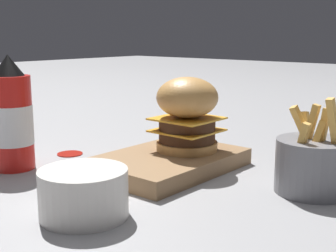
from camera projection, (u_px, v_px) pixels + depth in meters
ground_plane at (177, 163)px, 0.86m from camera, size 6.00×6.00×0.00m
serving_board at (168, 162)px, 0.82m from camera, size 0.26×0.18×0.03m
burger at (188, 113)px, 0.83m from camera, size 0.11×0.11×0.13m
ketchup_bottle at (11, 119)px, 0.81m from camera, size 0.07×0.07×0.20m
fries_basket at (313, 165)px, 0.70m from camera, size 0.11×0.11×0.15m
side_bowl at (84, 192)px, 0.61m from camera, size 0.12×0.12×0.06m
spoon at (326, 156)px, 0.89m from camera, size 0.18×0.06×0.01m
ketchup_puddle at (70, 153)px, 0.92m from camera, size 0.05×0.05×0.00m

